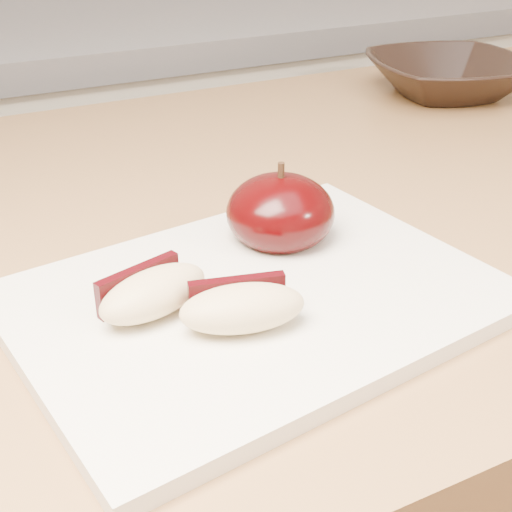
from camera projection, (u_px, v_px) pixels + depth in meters
name	position (u px, v px, depth m)	size (l,w,h in m)	color
back_cabinet	(66.00, 274.00, 1.33)	(2.40, 0.62, 0.94)	silver
cutting_board	(256.00, 299.00, 0.44)	(0.29, 0.21, 0.01)	silver
apple_half	(280.00, 212.00, 0.50)	(0.08, 0.08, 0.06)	black
apple_wedge_a	(152.00, 292.00, 0.42)	(0.08, 0.05, 0.03)	#D3B886
apple_wedge_b	(242.00, 307.00, 0.40)	(0.08, 0.05, 0.03)	#D3B886
bowl	(447.00, 76.00, 0.85)	(0.18, 0.18, 0.04)	black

